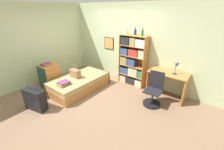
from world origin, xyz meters
The scene contains 16 objects.
ground_plane centered at (0.00, 0.00, 0.00)m, with size 14.00×14.00×0.00m, color #84664C.
wall_back centered at (0.00, 1.59, 1.30)m, with size 10.00×0.09×2.60m.
wall_left centered at (-2.17, 0.00, 1.30)m, with size 0.06×10.00×2.60m.
bed centered at (-0.64, 0.02, 0.20)m, with size 1.01×1.86×0.41m.
handbag centered at (-0.72, -0.05, 0.55)m, with size 0.34×0.17×0.42m.
book_stack_on_bed centered at (-0.59, -0.60, 0.46)m, with size 0.33×0.37×0.10m.
suitcase centered at (-0.71, -1.40, 0.28)m, with size 0.62×0.35×0.69m.
dresser centered at (-1.52, -0.48, 0.39)m, with size 0.54×0.53×0.77m.
magazine_pile_on_dresser centered at (-1.53, -0.52, 0.80)m, with size 0.34×0.34×0.06m.
bookcase centered at (0.48, 1.36, 0.80)m, with size 0.91×0.34×1.66m.
bottle_green centered at (0.22, 1.38, 1.73)m, with size 0.07×0.07×0.19m.
bottle_brown centered at (0.50, 1.41, 1.74)m, with size 0.08×0.08×0.22m.
bottle_clear centered at (0.77, 1.35, 1.75)m, with size 0.07×0.07×0.24m.
desk centered at (1.72, 1.25, 0.52)m, with size 1.06×0.57×0.77m.
desk_lamp centered at (1.91, 1.24, 1.02)m, with size 0.17×0.12×0.38m.
desk_chair centered at (1.58, 0.66, 0.29)m, with size 0.47×0.47×0.92m.
Camera 1 is at (2.81, -2.75, 2.41)m, focal length 24.00 mm.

